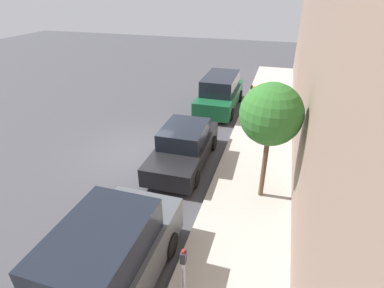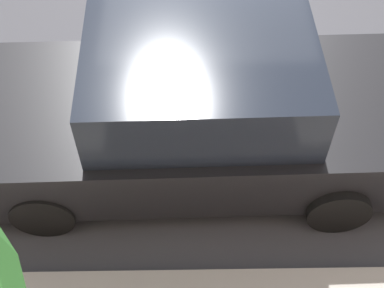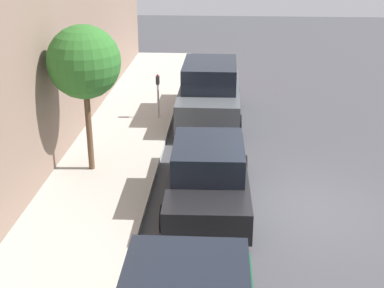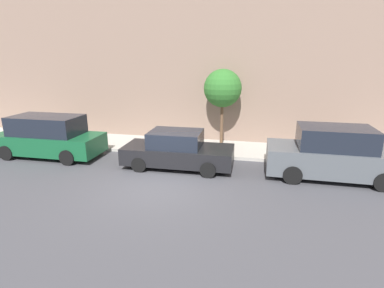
{
  "view_description": "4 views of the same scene",
  "coord_description": "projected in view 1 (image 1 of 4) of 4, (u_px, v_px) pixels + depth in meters",
  "views": [
    {
      "loc": [
        5.33,
        -9.85,
        6.29
      ],
      "look_at": [
        2.49,
        -0.42,
        1.0
      ],
      "focal_mm": 28.0,
      "sensor_mm": 36.0,
      "label": 1
    },
    {
      "loc": [
        5.59,
        -0.25,
        4.67
      ],
      "look_at": [
        2.71,
        -0.21,
        1.0
      ],
      "focal_mm": 50.0,
      "sensor_mm": 36.0,
      "label": 2
    },
    {
      "loc": [
        1.79,
        11.05,
        5.99
      ],
      "look_at": [
        2.55,
        -1.39,
        1.0
      ],
      "focal_mm": 50.0,
      "sensor_mm": 36.0,
      "label": 3
    },
    {
      "loc": [
        -9.29,
        -3.32,
        4.41
      ],
      "look_at": [
        2.24,
        -0.77,
        1.0
      ],
      "focal_mm": 28.0,
      "sensor_mm": 36.0,
      "label": 4
    }
  ],
  "objects": [
    {
      "name": "ground_plane",
      "position": [
        138.0,
        152.0,
        12.63
      ],
      "size": [
        60.0,
        60.0,
        0.0
      ],
      "primitive_type": "plane",
      "color": "#424247"
    },
    {
      "name": "sidewalk",
      "position": [
        254.0,
        169.0,
        11.37
      ],
      "size": [
        2.69,
        32.0,
        0.15
      ],
      "color": "#B2ADA3",
      "rests_on": "ground_plane"
    },
    {
      "name": "parked_suv_nearest",
      "position": [
        104.0,
        267.0,
        6.4
      ],
      "size": [
        2.08,
        4.81,
        1.98
      ],
      "color": "#4C5156",
      "rests_on": "ground_plane"
    },
    {
      "name": "parked_sedan_second",
      "position": [
        184.0,
        146.0,
        11.59
      ],
      "size": [
        1.92,
        4.54,
        1.54
      ],
      "color": "black",
      "rests_on": "ground_plane"
    },
    {
      "name": "parked_minivan_third",
      "position": [
        220.0,
        93.0,
        16.67
      ],
      "size": [
        2.02,
        4.91,
        1.9
      ],
      "color": "#14512D",
      "rests_on": "ground_plane"
    },
    {
      "name": "parking_meter_near",
      "position": [
        184.0,
        270.0,
        6.19
      ],
      "size": [
        0.11,
        0.15,
        1.48
      ],
      "color": "#ADADB2",
      "rests_on": "sidewalk"
    },
    {
      "name": "parking_meter_far",
      "position": [
        251.0,
        95.0,
        15.84
      ],
      "size": [
        0.11,
        0.15,
        1.5
      ],
      "color": "#ADADB2",
      "rests_on": "sidewalk"
    },
    {
      "name": "street_tree",
      "position": [
        271.0,
        115.0,
        8.53
      ],
      "size": [
        1.82,
        1.82,
        3.77
      ],
      "color": "brown",
      "rests_on": "sidewalk"
    },
    {
      "name": "fire_hydrant",
      "position": [
        253.0,
        91.0,
        18.25
      ],
      "size": [
        0.2,
        0.2,
        0.69
      ],
      "color": "gold",
      "rests_on": "sidewalk"
    }
  ]
}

